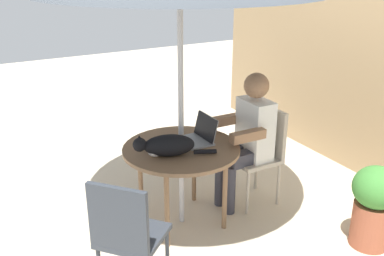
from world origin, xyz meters
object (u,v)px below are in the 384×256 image
object	(u,v)px
person_seated	(248,133)
chair_occupied	(262,147)
laptop	(200,134)
potted_plant_near_fence	(374,203)
cat	(166,146)
chair_empty	(126,231)
patio_table	(181,154)

from	to	relation	value
person_seated	chair_occupied	bearing A→B (deg)	90.00
laptop	potted_plant_near_fence	distance (m)	1.47
chair_occupied	cat	xyz separation A→B (m)	(0.08, -1.00, 0.26)
chair_empty	cat	bearing A→B (deg)	135.70
laptop	potted_plant_near_fence	world-z (taller)	laptop
patio_table	laptop	size ratio (longest dim) A/B	3.19
laptop	cat	distance (m)	0.40
patio_table	laptop	distance (m)	0.24
chair_empty	cat	world-z (taller)	chair_empty
patio_table	chair_occupied	size ratio (longest dim) A/B	1.08
patio_table	chair_empty	world-z (taller)	chair_empty
patio_table	chair_empty	bearing A→B (deg)	-48.24
chair_occupied	chair_empty	size ratio (longest dim) A/B	1.00
patio_table	laptop	xyz separation A→B (m)	(-0.04, 0.20, 0.12)
chair_empty	laptop	distance (m)	1.19
chair_occupied	potted_plant_near_fence	xyz separation A→B (m)	(1.01, 0.34, -0.15)
chair_occupied	person_seated	distance (m)	0.23
chair_occupied	cat	world-z (taller)	chair_occupied
chair_occupied	chair_empty	distance (m)	1.69
person_seated	potted_plant_near_fence	world-z (taller)	person_seated
patio_table	potted_plant_near_fence	xyz separation A→B (m)	(1.01, 1.16, -0.27)
patio_table	cat	distance (m)	0.24
chair_occupied	laptop	xyz separation A→B (m)	(-0.04, -0.62, 0.24)
patio_table	chair_occupied	xyz separation A→B (m)	(0.00, 0.82, -0.11)
person_seated	potted_plant_near_fence	distance (m)	1.17
chair_occupied	potted_plant_near_fence	world-z (taller)	chair_occupied
person_seated	cat	distance (m)	0.85
chair_empty	person_seated	xyz separation A→B (m)	(-0.66, 1.40, 0.17)
chair_occupied	laptop	size ratio (longest dim) A/B	2.96
cat	potted_plant_near_fence	distance (m)	1.68
laptop	cat	world-z (taller)	laptop
person_seated	cat	size ratio (longest dim) A/B	2.01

